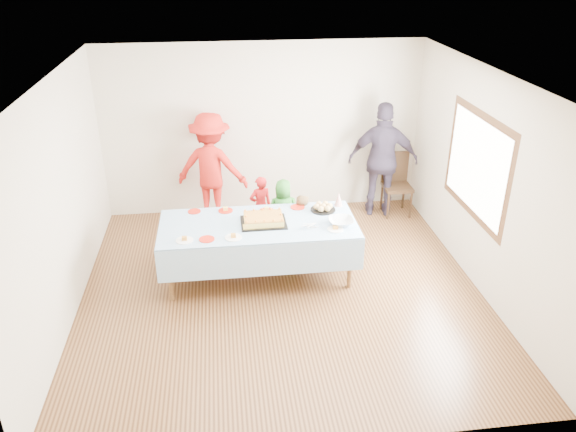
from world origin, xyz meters
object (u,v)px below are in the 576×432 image
at_px(party_table, 258,227).
at_px(dining_chair, 396,180).
at_px(adult_left, 211,168).
at_px(birthday_cake, 263,220).

distance_m(party_table, dining_chair, 2.92).
relative_size(dining_chair, adult_left, 0.58).
distance_m(dining_chair, adult_left, 2.95).
bearing_deg(dining_chair, adult_left, 177.40).
relative_size(birthday_cake, adult_left, 0.33).
bearing_deg(birthday_cake, dining_chair, 36.96).
xyz_separation_m(birthday_cake, dining_chair, (2.28, 1.72, -0.27)).
distance_m(birthday_cake, dining_chair, 2.87).
xyz_separation_m(dining_chair, adult_left, (-2.93, 0.12, 0.31)).
xyz_separation_m(party_table, birthday_cake, (0.07, -0.00, 0.10)).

